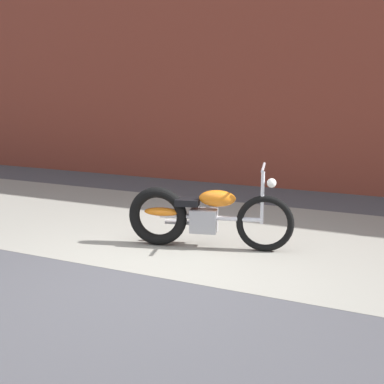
# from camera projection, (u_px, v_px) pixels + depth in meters

# --- Properties ---
(ground_plane) EXTENTS (80.00, 80.00, 0.00)m
(ground_plane) POSITION_uv_depth(u_px,v_px,m) (154.00, 277.00, 4.90)
(ground_plane) COLOR #47474C
(sidewalk_slab) EXTENTS (36.00, 3.50, 0.01)m
(sidewalk_slab) POSITION_uv_depth(u_px,v_px,m) (215.00, 231.00, 6.47)
(sidewalk_slab) COLOR gray
(sidewalk_slab) RESTS_ON ground
(brick_building_wall) EXTENTS (36.00, 0.50, 6.26)m
(brick_building_wall) POSITION_uv_depth(u_px,v_px,m) (284.00, 21.00, 8.89)
(brick_building_wall) COLOR brown
(brick_building_wall) RESTS_ON ground
(motorcycle_orange) EXTENTS (1.98, 0.72, 1.03)m
(motorcycle_orange) POSITION_uv_depth(u_px,v_px,m) (197.00, 216.00, 5.75)
(motorcycle_orange) COLOR black
(motorcycle_orange) RESTS_ON ground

